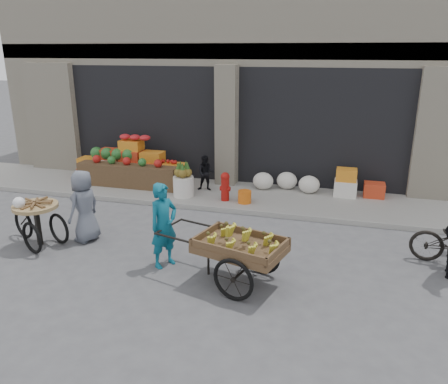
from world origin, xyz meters
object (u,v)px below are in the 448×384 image
(orange_bucket, at_px, (245,197))
(seated_person, at_px, (206,173))
(pineapple_bin, at_px, (184,186))
(vendor_grey, at_px, (84,206))
(banana_cart, at_px, (237,243))
(vendor_woman, at_px, (164,225))
(tricycle_cart, at_px, (37,218))
(fire_hydrant, at_px, (225,185))

(orange_bucket, xyz_separation_m, seated_person, (-1.20, 0.70, 0.31))
(pineapple_bin, bearing_deg, vendor_grey, -109.87)
(seated_person, relative_size, banana_cart, 0.37)
(orange_bucket, xyz_separation_m, vendor_woman, (-0.69, -3.27, 0.49))
(pineapple_bin, xyz_separation_m, tricycle_cart, (-1.79, -3.24, 0.20))
(vendor_woman, distance_m, vendor_grey, 2.01)
(fire_hydrant, bearing_deg, tricycle_cart, -132.11)
(pineapple_bin, height_order, tricycle_cart, tricycle_cart)
(fire_hydrant, height_order, vendor_grey, vendor_grey)
(vendor_woman, bearing_deg, fire_hydrant, 25.99)
(seated_person, height_order, vendor_grey, vendor_grey)
(vendor_grey, bearing_deg, pineapple_bin, 173.06)
(seated_person, bearing_deg, orange_bucket, -40.26)
(orange_bucket, relative_size, tricycle_cart, 0.22)
(fire_hydrant, bearing_deg, vendor_grey, -127.52)
(orange_bucket, relative_size, banana_cart, 0.13)
(fire_hydrant, height_order, orange_bucket, fire_hydrant)
(seated_person, bearing_deg, vendor_woman, -92.62)
(tricycle_cart, relative_size, vendor_grey, 1.00)
(seated_person, xyz_separation_m, vendor_woman, (0.51, -3.97, 0.17))
(pineapple_bin, relative_size, vendor_grey, 0.36)
(pineapple_bin, xyz_separation_m, banana_cart, (2.29, -3.64, 0.34))
(pineapple_bin, relative_size, seated_person, 0.56)
(fire_hydrant, distance_m, tricycle_cart, 4.30)
(seated_person, bearing_deg, banana_cart, -75.96)
(fire_hydrant, relative_size, tricycle_cart, 0.49)
(orange_bucket, bearing_deg, vendor_woman, -101.84)
(orange_bucket, distance_m, banana_cart, 3.63)
(orange_bucket, bearing_deg, vendor_grey, -134.04)
(pineapple_bin, relative_size, orange_bucket, 1.62)
(orange_bucket, height_order, seated_person, seated_person)
(orange_bucket, relative_size, seated_person, 0.34)
(fire_hydrant, distance_m, seated_person, 0.96)
(vendor_grey, bearing_deg, banana_cart, 88.72)
(tricycle_cart, bearing_deg, orange_bucket, 64.76)
(orange_bucket, height_order, vendor_grey, vendor_grey)
(seated_person, height_order, tricycle_cart, seated_person)
(orange_bucket, bearing_deg, fire_hydrant, 174.29)
(orange_bucket, bearing_deg, pineapple_bin, 176.42)
(banana_cart, relative_size, vendor_woman, 1.64)
(orange_bucket, bearing_deg, tricycle_cart, -137.13)
(orange_bucket, distance_m, vendor_woman, 3.38)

